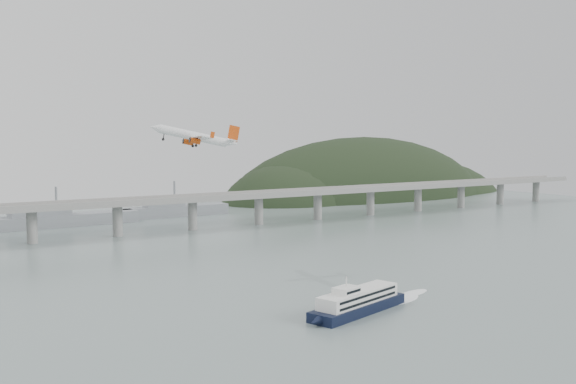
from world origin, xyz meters
TOP-DOWN VIEW (x-y plane):
  - ground at (0.00, 0.00)m, footprint 900.00×900.00m
  - bridge at (-1.15, 200.00)m, footprint 800.00×22.00m
  - headland at (285.18, 331.75)m, footprint 365.00×155.00m
  - ferry at (-18.92, -18.96)m, footprint 71.22×27.88m
  - airliner at (-42.33, 61.15)m, footprint 39.01×35.64m

SIDE VIEW (x-z plane):
  - headland at x=285.18m, z-range -97.34..58.66m
  - ground at x=0.00m, z-range 0.00..0.00m
  - ferry at x=-18.92m, z-range -3.14..10.60m
  - bridge at x=-1.15m, z-range 5.70..29.60m
  - airliner at x=-42.33m, z-range 55.35..66.38m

